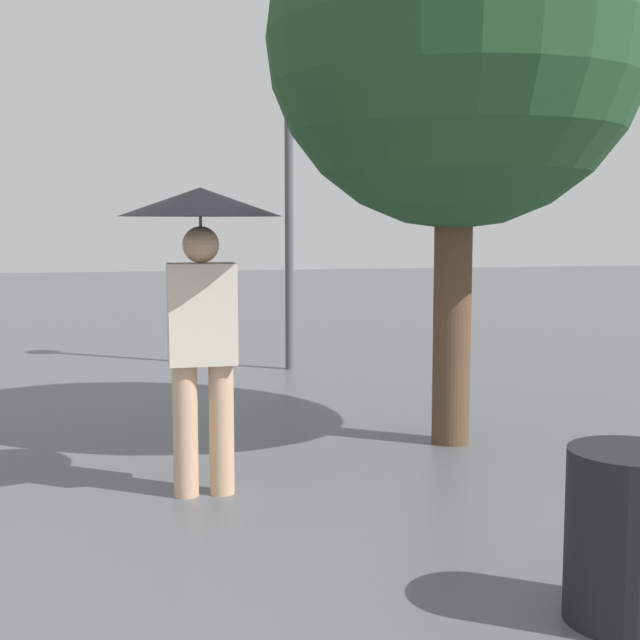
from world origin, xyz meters
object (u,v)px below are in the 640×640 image
tree (457,39)px  pedestrian (201,261)px  street_lamp (289,111)px  trash_bin (629,536)px

tree → pedestrian: bearing=-155.4°
tree → street_lamp: size_ratio=1.14×
pedestrian → street_lamp: 5.08m
tree → street_lamp: tree is taller
pedestrian → trash_bin: 2.96m
pedestrian → street_lamp: street_lamp is taller
pedestrian → tree: 2.73m
pedestrian → trash_bin: size_ratio=2.55×
pedestrian → trash_bin: pedestrian is taller
trash_bin → pedestrian: bearing=126.3°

